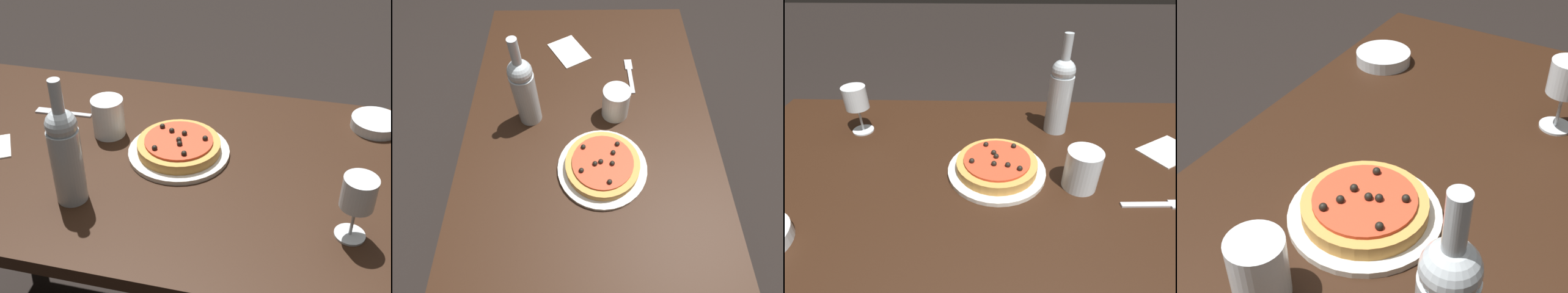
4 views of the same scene
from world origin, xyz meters
The scene contains 8 objects.
dining_table centered at (0.00, 0.00, 0.66)m, with size 1.53×0.78×0.75m.
dinner_plate centered at (0.01, -0.03, 0.76)m, with size 0.26×0.26×0.01m.
pizza centered at (0.01, -0.03, 0.78)m, with size 0.21×0.21×0.04m.
wine_glass centered at (-0.41, 0.16, 0.86)m, with size 0.07×0.07×0.15m.
wine_bottle centered at (0.20, 0.19, 0.88)m, with size 0.07×0.07×0.30m.
water_cup centered at (0.21, -0.08, 0.80)m, with size 0.08×0.08×0.10m.
side_bowl centered at (-0.48, -0.28, 0.76)m, with size 0.13×0.13×0.03m.
fork centered at (0.39, -0.15, 0.75)m, with size 0.16×0.03×0.00m.
Camera 1 is at (-0.29, 1.04, 1.56)m, focal length 50.00 mm.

